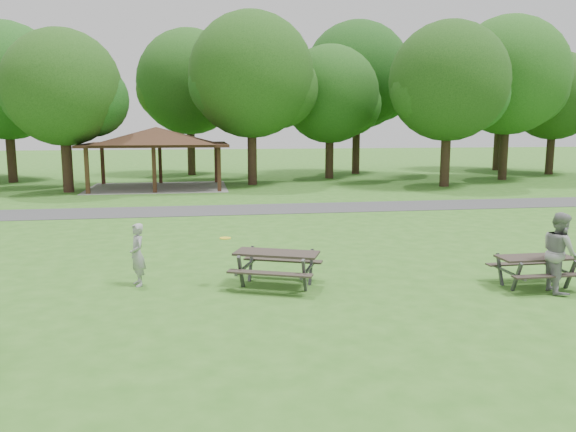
# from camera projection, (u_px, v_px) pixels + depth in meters

# --- Properties ---
(ground) EXTENTS (160.00, 160.00, 0.00)m
(ground) POSITION_uv_depth(u_px,v_px,m) (272.00, 305.00, 12.22)
(ground) COLOR #336C1E
(ground) RESTS_ON ground
(asphalt_path) EXTENTS (120.00, 3.20, 0.02)m
(asphalt_path) POSITION_uv_depth(u_px,v_px,m) (232.00, 210.00, 25.86)
(asphalt_path) COLOR #404042
(asphalt_path) RESTS_ON ground
(pavilion) EXTENTS (8.60, 7.01, 3.76)m
(pavilion) POSITION_uv_depth(u_px,v_px,m) (156.00, 138.00, 34.49)
(pavilion) COLOR #3D2616
(pavilion) RESTS_ON ground
(tree_row_c) EXTENTS (8.19, 7.80, 10.67)m
(tree_row_c) POSITION_uv_depth(u_px,v_px,m) (7.00, 84.00, 37.28)
(tree_row_c) COLOR black
(tree_row_c) RESTS_ON ground
(tree_row_d) EXTENTS (6.93, 6.60, 9.27)m
(tree_row_d) POSITION_uv_depth(u_px,v_px,m) (64.00, 91.00, 31.85)
(tree_row_d) COLOR black
(tree_row_d) RESTS_ON ground
(tree_row_e) EXTENTS (8.40, 8.00, 11.02)m
(tree_row_e) POSITION_uv_depth(u_px,v_px,m) (253.00, 79.00, 35.85)
(tree_row_e) COLOR black
(tree_row_e) RESTS_ON ground
(tree_row_f) EXTENTS (7.35, 7.00, 9.55)m
(tree_row_f) POSITION_uv_depth(u_px,v_px,m) (331.00, 97.00, 40.34)
(tree_row_f) COLOR black
(tree_row_f) RESTS_ON ground
(tree_row_g) EXTENTS (7.77, 7.40, 10.25)m
(tree_row_g) POSITION_uv_depth(u_px,v_px,m) (450.00, 85.00, 34.87)
(tree_row_g) COLOR black
(tree_row_g) RESTS_ON ground
(tree_row_h) EXTENTS (8.61, 8.20, 11.37)m
(tree_row_h) POSITION_uv_depth(u_px,v_px,m) (509.00, 79.00, 39.11)
(tree_row_h) COLOR black
(tree_row_h) RESTS_ON ground
(tree_row_i) EXTENTS (7.14, 6.80, 9.52)m
(tree_row_i) POSITION_uv_depth(u_px,v_px,m) (555.00, 98.00, 43.64)
(tree_row_i) COLOR black
(tree_row_i) RESTS_ON ground
(tree_deep_b) EXTENTS (8.40, 8.00, 11.13)m
(tree_deep_b) POSITION_uv_depth(u_px,v_px,m) (191.00, 85.00, 43.00)
(tree_deep_b) COLOR black
(tree_deep_b) RESTS_ON ground
(tree_deep_c) EXTENTS (8.82, 8.40, 11.90)m
(tree_deep_c) POSITION_uv_depth(u_px,v_px,m) (359.00, 79.00, 43.97)
(tree_deep_c) COLOR #301D15
(tree_deep_c) RESTS_ON ground
(tree_deep_d) EXTENTS (8.40, 8.00, 11.27)m
(tree_deep_d) POSITION_uv_depth(u_px,v_px,m) (502.00, 87.00, 47.53)
(tree_deep_d) COLOR black
(tree_deep_d) RESTS_ON ground
(picnic_table_middle) EXTENTS (2.47, 2.25, 0.87)m
(picnic_table_middle) POSITION_uv_depth(u_px,v_px,m) (277.00, 260.00, 13.58)
(picnic_table_middle) COLOR #2F2721
(picnic_table_middle) RESTS_ON ground
(picnic_table_far) EXTENTS (1.80, 1.46, 0.78)m
(picnic_table_far) POSITION_uv_depth(u_px,v_px,m) (535.00, 264.00, 13.51)
(picnic_table_far) COLOR #2E2521
(picnic_table_far) RESTS_ON ground
(frisbee_in_flight) EXTENTS (0.30, 0.30, 0.02)m
(frisbee_in_flight) POSITION_uv_depth(u_px,v_px,m) (225.00, 238.00, 13.42)
(frisbee_in_flight) COLOR yellow
(frisbee_in_flight) RESTS_ON ground
(frisbee_thrower) EXTENTS (0.54, 0.65, 1.53)m
(frisbee_thrower) POSITION_uv_depth(u_px,v_px,m) (137.00, 255.00, 13.60)
(frisbee_thrower) COLOR #99999B
(frisbee_thrower) RESTS_ON ground
(frisbee_catcher) EXTENTS (0.86, 1.03, 1.89)m
(frisbee_catcher) POSITION_uv_depth(u_px,v_px,m) (560.00, 252.00, 13.06)
(frisbee_catcher) COLOR gray
(frisbee_catcher) RESTS_ON ground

